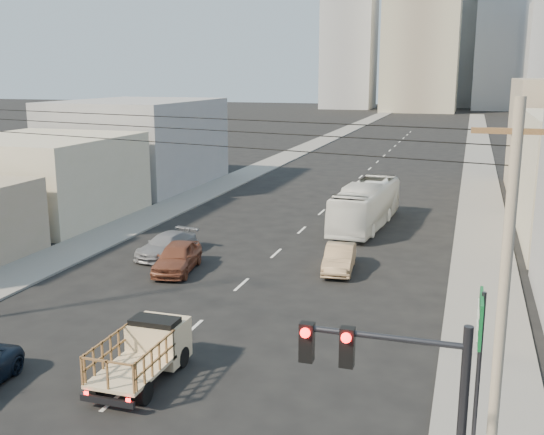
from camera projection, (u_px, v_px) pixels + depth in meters
The scene contains 18 objects.
ground at pixel (82, 428), 19.15m from camera, with size 420.00×420.00×0.00m, color black.
sidewalk_left at pixel (300, 150), 87.71m from camera, with size 3.50×180.00×0.12m, color gray.
sidewalk_right at pixel (479, 157), 80.88m from camera, with size 3.50×180.00×0.12m, color gray.
lane_dashes at pixel (365, 173), 68.48m from camera, with size 0.15×104.00×0.01m.
flatbed_pickup at pixel (144, 349), 22.06m from camera, with size 1.95×4.41×1.90m.
city_bus at pixel (366, 205), 44.03m from camera, with size 2.58×11.01×3.07m, color white.
sedan_brown at pixel (177, 257), 34.19m from camera, with size 1.87×4.64×1.58m, color brown.
sedan_tan at pixel (339, 258), 34.28m from camera, with size 1.49×4.28×1.41m, color tan.
sedan_grey at pixel (166, 245), 37.06m from camera, with size 1.85×4.56×1.32m, color gray.
traffic_signal at pixel (406, 414), 12.14m from camera, with size 3.23×0.35×6.00m.
green_sign at pixel (479, 338), 16.47m from camera, with size 0.18×1.60×5.00m.
utility_pole at pixel (501, 323), 13.73m from camera, with size 1.80×0.24×10.00m.
overhead_wires at pixel (92, 125), 18.56m from camera, with size 23.01×5.02×0.72m.
bldg_left_mid at pixel (43, 178), 46.35m from camera, with size 11.00×12.00×6.00m, color #BCB497.
bldg_left_far at pixel (138, 143), 60.23m from camera, with size 12.00×16.00×8.00m, color gray.
midrise_ne at pixel (505, 39), 181.69m from camera, with size 16.00×16.00×40.00m, color #94969C.
midrise_nw at pixel (349, 51), 190.49m from camera, with size 15.00×15.00×34.00m, color #94969C.
midrise_back at pixel (462, 35), 198.70m from camera, with size 18.00×18.00×44.00m, color gray.
Camera 1 is at (10.61, -14.78, 10.44)m, focal length 42.00 mm.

